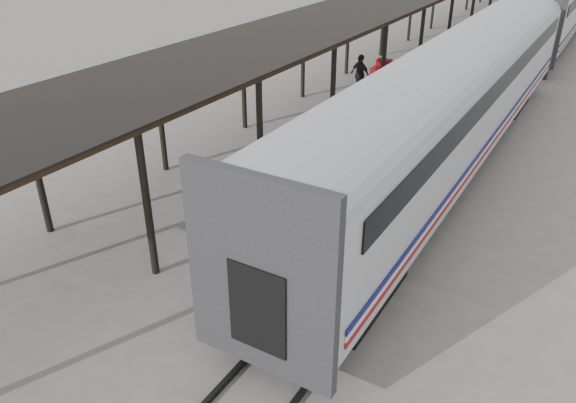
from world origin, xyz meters
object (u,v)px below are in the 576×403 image
(luggage_tug, at_px, (381,73))
(pedestrian, at_px, (360,75))
(porter, at_px, (251,216))
(baggage_cart, at_px, (258,236))

(luggage_tug, distance_m, pedestrian, 2.49)
(luggage_tug, xyz_separation_m, porter, (3.86, -17.96, 1.11))
(porter, height_order, pedestrian, porter)
(pedestrian, bearing_deg, luggage_tug, -75.43)
(baggage_cart, relative_size, pedestrian, 1.32)
(luggage_tug, relative_size, pedestrian, 0.69)
(baggage_cart, xyz_separation_m, porter, (0.25, -0.65, 1.00))
(baggage_cart, height_order, porter, porter)
(pedestrian, bearing_deg, baggage_cart, 122.36)
(pedestrian, bearing_deg, porter, 122.66)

